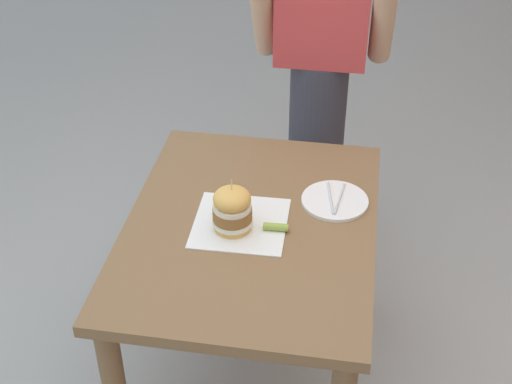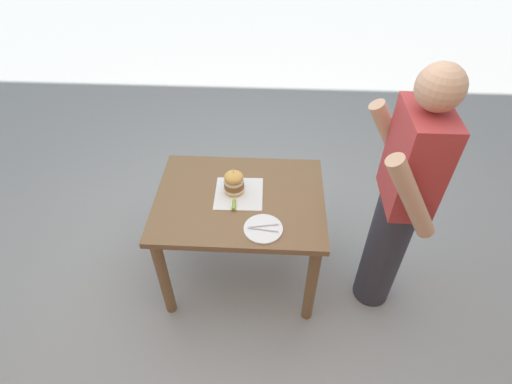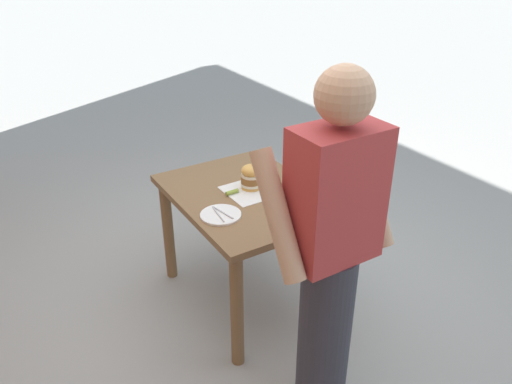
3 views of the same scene
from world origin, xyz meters
The scene contains 7 objects.
ground_plane centered at (0.00, 0.00, 0.00)m, with size 80.00×80.00×0.00m, color #9E9E99.
patio_table centered at (0.00, 0.00, 0.62)m, with size 0.79×1.03×0.75m.
serving_paper centered at (-0.03, -0.01, 0.75)m, with size 0.29×0.29×0.00m, color white.
sandwich centered at (-0.05, -0.04, 0.82)m, with size 0.13×0.13×0.18m.
pickle_spear centered at (0.08, -0.03, 0.76)m, with size 0.02×0.02×0.08m, color #8EA83D.
side_plate_with_forks centered at (0.25, 0.15, 0.75)m, with size 0.22×0.22×0.02m.
diner_across_table centered at (0.13, 0.90, 0.88)m, with size 0.55×0.35×1.69m.
Camera 1 is at (0.30, -1.74, 2.14)m, focal length 50.00 mm.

